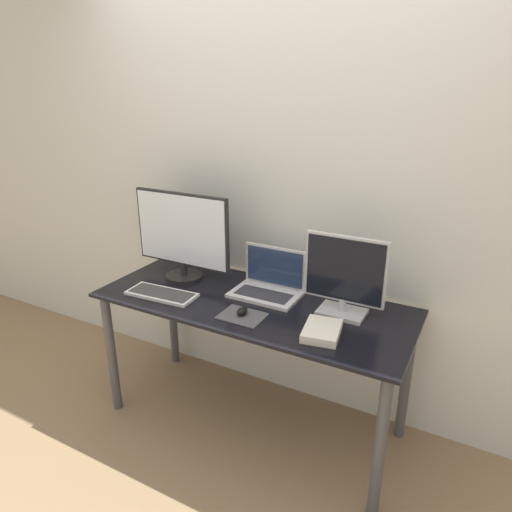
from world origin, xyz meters
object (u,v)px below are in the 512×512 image
Objects in this scene: monitor_left at (182,235)px; book at (322,331)px; mouse at (242,311)px; keyboard at (162,294)px; monitor_right at (344,277)px; laptop at (269,283)px.

monitor_left is 1.02m from book.
mouse reaches higher than book.
monitor_right is at bearing 15.56° from keyboard.
monitor_left is at bearing 180.00° from monitor_right.
monitor_right is 1.11× the size of laptop.
monitor_left is 0.37m from keyboard.
laptop is 0.59m from keyboard.
keyboard is 0.50m from mouse.
monitor_left is 1.56× the size of keyboard.
mouse is at bearing -178.28° from book.
book is (0.96, -0.24, -0.25)m from monitor_left.
laptop is at bearing 173.83° from monitor_right.
monitor_right reaches higher than book.
monitor_right is 0.53m from mouse.
keyboard is at bearing -178.74° from book.
monitor_left is 1.52× the size of monitor_right.
monitor_right is 0.30m from book.
monitor_right reaches higher than laptop.
mouse is (-0.43, -0.25, -0.18)m from monitor_right.
mouse is (0.50, 0.01, 0.01)m from keyboard.
mouse is at bearing -89.81° from laptop.
monitor_left is at bearing 98.68° from keyboard.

